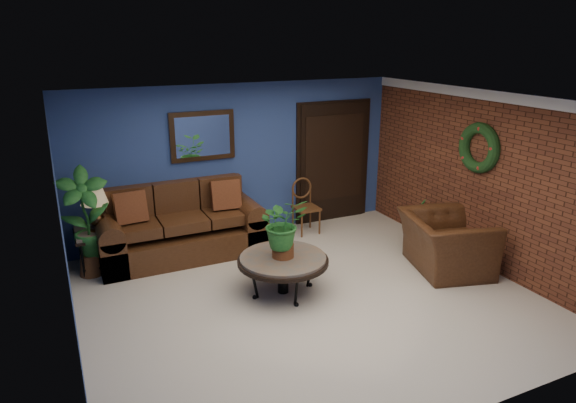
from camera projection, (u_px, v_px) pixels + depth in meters
name	position (u px, v px, depth m)	size (l,w,h in m)	color
floor	(309.00, 297.00, 6.59)	(5.50, 5.50, 0.00)	beige
wall_back	(239.00, 161.00, 8.35)	(5.50, 0.04, 2.50)	navy
wall_left	(64.00, 242.00, 5.09)	(0.04, 5.00, 2.50)	navy
wall_right_brick	(481.00, 179.00, 7.31)	(0.04, 5.00, 2.50)	brown
ceiling	(311.00, 101.00, 5.81)	(5.50, 5.00, 0.02)	white
crown_molding	(489.00, 95.00, 6.93)	(0.03, 5.00, 0.14)	white
wall_mirror	(203.00, 136.00, 7.93)	(1.02, 0.06, 0.77)	#3F2714
closet_door	(333.00, 163.00, 9.09)	(1.44, 0.06, 2.18)	black
wreath	(479.00, 148.00, 7.19)	(0.72, 0.72, 0.16)	black
sofa	(180.00, 231.00, 7.82)	(2.44, 1.05, 1.10)	#4A2915
coffee_table	(283.00, 261.00, 6.59)	(1.18, 1.18, 0.51)	#59534D
end_table	(99.00, 239.00, 7.28)	(0.65, 0.65, 0.59)	#59534D
table_lamp	(95.00, 203.00, 7.11)	(0.37, 0.37, 0.62)	#3F2714
side_chair	(304.00, 202.00, 8.65)	(0.40, 0.40, 0.93)	brown
armchair	(446.00, 243.00, 7.27)	(1.22, 1.07, 0.79)	#4A2915
coffee_plant	(283.00, 225.00, 6.43)	(0.65, 0.58, 0.80)	brown
floor_plant	(415.00, 221.00, 8.15)	(0.35, 0.29, 0.76)	brown
tall_plant	(85.00, 218.00, 6.97)	(0.69, 0.48, 1.54)	brown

